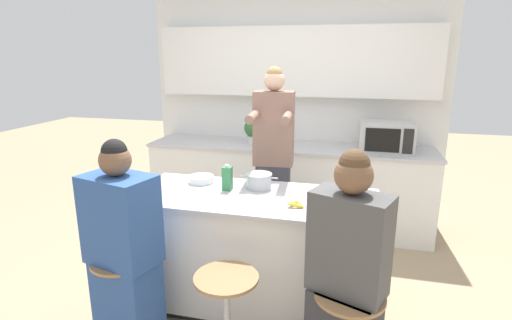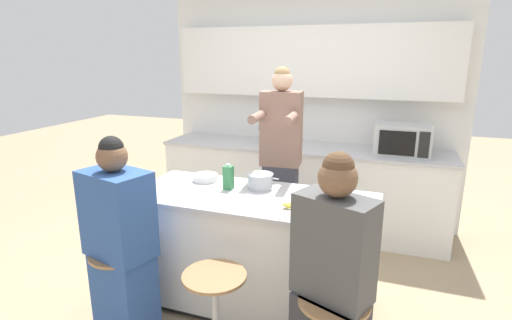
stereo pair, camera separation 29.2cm
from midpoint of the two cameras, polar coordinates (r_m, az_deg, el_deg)
The scene contains 17 objects.
ground_plane at distance 3.34m, azimuth 2.19°, elevation -19.81°, with size 16.00×16.00×0.00m, color tan.
wall_back at distance 4.60m, azimuth 9.69°, elevation 10.16°, with size 3.34×0.22×2.70m.
back_counter at distance 4.51m, azimuth 8.36°, elevation -3.86°, with size 3.10×0.66×0.94m.
kitchen_island at distance 3.11m, azimuth 2.27°, elevation -12.87°, with size 1.80×0.76×0.90m.
bar_stool_leftmost at distance 2.96m, azimuth -15.79°, elevation -17.28°, with size 0.39×0.39×0.62m.
bar_stool_center at distance 2.63m, azimuth -2.45°, elevation -21.17°, with size 0.39×0.39×0.62m.
person_cooking at distance 3.58m, azimuth 5.81°, elevation -1.33°, with size 0.40×0.61×1.81m.
person_wrapped_blanket at distance 2.78m, azimuth -15.91°, elevation -12.00°, with size 0.50×0.39×1.42m.
person_seated_near at distance 2.34m, azimuth 14.45°, elevation -17.61°, with size 0.47×0.38×1.44m.
cooking_pot at distance 3.06m, azimuth 3.38°, elevation -3.06°, with size 0.29×0.20×0.12m.
fruit_bowl at distance 3.26m, azimuth -4.73°, elevation -2.54°, with size 0.20×0.20×0.06m.
mixing_bowl_steel at distance 2.87m, azimuth 13.58°, elevation -5.29°, with size 0.18×0.18×0.06m.
coffee_cup_near at distance 2.61m, azimuth 14.82°, elevation -7.25°, with size 0.12×0.09×0.08m.
banana_bunch at distance 2.71m, azimuth 8.14°, elevation -6.52°, with size 0.14×0.10×0.04m.
juice_carton at distance 3.04m, azimuth -1.22°, elevation -2.52°, with size 0.07×0.07×0.20m.
microwave at distance 4.23m, azimuth 22.06°, elevation 2.68°, with size 0.53×0.38×0.31m.
potted_plant at distance 4.44m, azimuth 3.63°, elevation 4.32°, with size 0.21×0.21×0.29m.
Camera 2 is at (0.96, -2.58, 1.90)m, focal length 28.00 mm.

